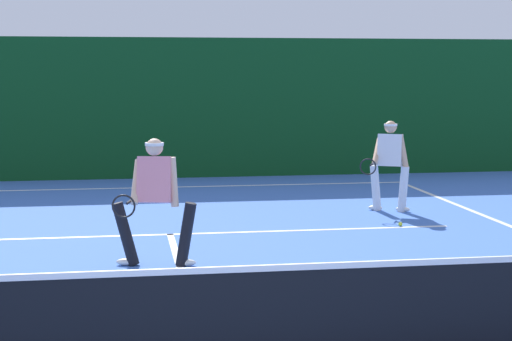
# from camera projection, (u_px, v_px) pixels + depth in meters

# --- Properties ---
(court_line_baseline_far) EXTENTS (11.00, 0.10, 0.01)m
(court_line_baseline_far) POSITION_uv_depth(u_px,v_px,m) (156.00, 187.00, 18.09)
(court_line_baseline_far) COLOR white
(court_line_baseline_far) RESTS_ON ground_plane
(court_line_service) EXTENTS (8.97, 0.10, 0.01)m
(court_line_service) POSITION_uv_depth(u_px,v_px,m) (170.00, 234.00, 12.90)
(court_line_service) COLOR white
(court_line_service) RESTS_ON ground_plane
(court_line_centre) EXTENTS (0.10, 6.40, 0.01)m
(court_line_centre) POSITION_uv_depth(u_px,v_px,m) (186.00, 286.00, 9.80)
(court_line_centre) COLOR white
(court_line_centre) RESTS_ON ground_plane
(tennis_net) EXTENTS (12.05, 0.09, 1.08)m
(tennis_net) POSITION_uv_depth(u_px,v_px,m) (215.00, 326.00, 6.60)
(tennis_net) COLOR #1E4723
(tennis_net) RESTS_ON ground_plane
(player_near) EXTENTS (1.11, 0.84, 1.66)m
(player_near) POSITION_uv_depth(u_px,v_px,m) (155.00, 196.00, 10.72)
(player_near) COLOR black
(player_near) RESTS_ON ground_plane
(player_far) EXTENTS (1.02, 0.84, 1.63)m
(player_far) POSITION_uv_depth(u_px,v_px,m) (390.00, 162.00, 14.94)
(player_far) COLOR silver
(player_far) RESTS_ON ground_plane
(tennis_ball) EXTENTS (0.07, 0.07, 0.07)m
(tennis_ball) POSITION_uv_depth(u_px,v_px,m) (400.00, 224.00, 13.60)
(tennis_ball) COLOR #D1E033
(tennis_ball) RESTS_ON ground_plane
(back_fence_windscreen) EXTENTS (23.67, 0.12, 3.28)m
(back_fence_windscreen) POSITION_uv_depth(u_px,v_px,m) (152.00, 108.00, 19.50)
(back_fence_windscreen) COLOR #0D3F19
(back_fence_windscreen) RESTS_ON ground_plane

